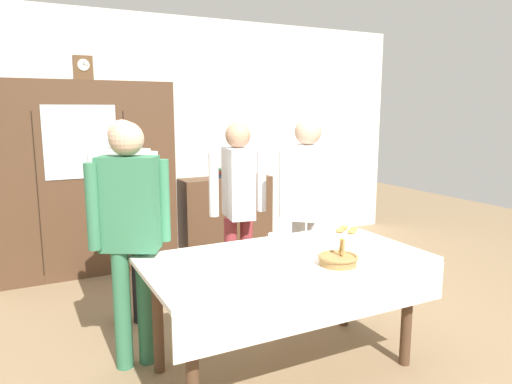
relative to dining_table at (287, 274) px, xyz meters
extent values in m
plane|color=#846B4C|center=(0.00, 0.23, -0.65)|extent=(12.00, 12.00, 0.00)
cube|color=silver|center=(0.00, 2.88, 0.70)|extent=(6.40, 0.10, 2.70)
cylinder|color=#4C3321|center=(-0.74, -0.29, -0.29)|extent=(0.07, 0.07, 0.73)
cylinder|color=#4C3321|center=(0.74, -0.29, -0.29)|extent=(0.07, 0.07, 0.73)
cylinder|color=#4C3321|center=(-0.74, 0.36, -0.29)|extent=(0.07, 0.07, 0.73)
cylinder|color=#4C3321|center=(0.74, 0.36, -0.29)|extent=(0.07, 0.07, 0.73)
cube|color=white|center=(0.00, 0.03, 0.09)|extent=(1.76, 0.93, 0.03)
cube|color=white|center=(0.00, -0.43, -0.05)|extent=(1.76, 0.01, 0.24)
cube|color=#4C3321|center=(-0.90, 2.59, 0.32)|extent=(1.86, 0.45, 1.95)
cube|color=silver|center=(-0.90, 2.36, 0.71)|extent=(0.67, 0.01, 0.70)
cube|color=black|center=(-1.31, 2.36, 0.22)|extent=(0.01, 0.01, 1.56)
cube|color=black|center=(-0.49, 2.36, 0.22)|extent=(0.01, 0.01, 1.56)
cube|color=brown|center=(-0.81, 2.59, 1.41)|extent=(0.18, 0.10, 0.24)
cylinder|color=white|center=(-0.81, 2.54, 1.44)|extent=(0.11, 0.01, 0.11)
cube|color=black|center=(-0.81, 2.53, 1.46)|extent=(0.00, 0.00, 0.04)
cube|color=black|center=(-0.79, 2.53, 1.44)|extent=(0.05, 0.00, 0.00)
cube|color=#4C3321|center=(0.72, 2.64, -0.21)|extent=(1.08, 0.35, 0.88)
cube|color=#2D5184|center=(0.72, 2.64, 0.24)|extent=(0.18, 0.23, 0.03)
cube|color=#99332D|center=(0.72, 2.64, 0.27)|extent=(0.13, 0.20, 0.03)
cube|color=#99332D|center=(0.72, 2.64, 0.30)|extent=(0.14, 0.19, 0.03)
cube|color=#3D754C|center=(0.72, 2.64, 0.32)|extent=(0.17, 0.22, 0.02)
cylinder|color=silver|center=(0.09, 0.35, 0.11)|extent=(0.13, 0.13, 0.01)
cylinder|color=silver|center=(0.09, 0.35, 0.14)|extent=(0.08, 0.08, 0.05)
torus|color=silver|center=(0.13, 0.35, 0.14)|extent=(0.04, 0.01, 0.04)
cylinder|color=white|center=(0.62, -0.06, 0.11)|extent=(0.13, 0.13, 0.01)
cylinder|color=white|center=(0.62, -0.06, 0.14)|extent=(0.08, 0.08, 0.05)
torus|color=white|center=(0.66, -0.06, 0.14)|extent=(0.04, 0.01, 0.04)
cylinder|color=#47230F|center=(0.62, -0.06, 0.16)|extent=(0.06, 0.06, 0.01)
cylinder|color=white|center=(0.31, 0.27, 0.11)|extent=(0.13, 0.13, 0.01)
cylinder|color=white|center=(0.31, 0.27, 0.14)|extent=(0.08, 0.08, 0.05)
torus|color=white|center=(0.34, 0.27, 0.14)|extent=(0.04, 0.01, 0.04)
cylinder|color=#47230F|center=(0.31, 0.27, 0.16)|extent=(0.06, 0.06, 0.01)
cylinder|color=silver|center=(-0.25, -0.24, 0.11)|extent=(0.13, 0.13, 0.01)
cylinder|color=silver|center=(-0.25, -0.24, 0.14)|extent=(0.08, 0.08, 0.05)
torus|color=silver|center=(-0.21, -0.24, 0.14)|extent=(0.04, 0.01, 0.04)
cylinder|color=silver|center=(-0.58, -0.02, 0.11)|extent=(0.13, 0.13, 0.01)
cylinder|color=silver|center=(-0.58, -0.02, 0.14)|extent=(0.08, 0.08, 0.05)
torus|color=silver|center=(-0.54, -0.02, 0.14)|extent=(0.04, 0.01, 0.04)
cylinder|color=#47230F|center=(-0.58, -0.02, 0.16)|extent=(0.06, 0.06, 0.01)
cylinder|color=#9E7542|center=(0.20, -0.25, 0.13)|extent=(0.22, 0.22, 0.05)
torus|color=#9E7542|center=(0.20, -0.25, 0.15)|extent=(0.24, 0.24, 0.02)
cylinder|color=tan|center=(0.23, -0.26, 0.20)|extent=(0.02, 0.02, 0.12)
cylinder|color=tan|center=(0.23, -0.25, 0.20)|extent=(0.04, 0.03, 0.12)
cylinder|color=tan|center=(0.23, -0.24, 0.20)|extent=(0.02, 0.03, 0.12)
cylinder|color=white|center=(0.70, 0.31, 0.11)|extent=(0.28, 0.28, 0.01)
ellipsoid|color=#BC7F3D|center=(0.75, 0.30, 0.13)|extent=(0.07, 0.05, 0.04)
ellipsoid|color=#BC7F3D|center=(0.71, 0.36, 0.13)|extent=(0.07, 0.05, 0.04)
ellipsoid|color=#BC7F3D|center=(0.64, 0.31, 0.13)|extent=(0.07, 0.05, 0.04)
ellipsoid|color=#BC7F3D|center=(0.69, 0.25, 0.13)|extent=(0.07, 0.05, 0.04)
cube|color=silver|center=(-0.21, 0.12, 0.11)|extent=(0.10, 0.01, 0.00)
ellipsoid|color=silver|center=(-0.15, 0.12, 0.11)|extent=(0.03, 0.02, 0.01)
cube|color=silver|center=(0.68, -0.27, 0.11)|extent=(0.10, 0.01, 0.00)
ellipsoid|color=silver|center=(0.73, -0.27, 0.11)|extent=(0.03, 0.02, 0.01)
cube|color=silver|center=(0.17, 0.18, 0.11)|extent=(0.10, 0.01, 0.00)
ellipsoid|color=silver|center=(0.22, 0.18, 0.11)|extent=(0.03, 0.02, 0.01)
cylinder|color=silver|center=(0.56, 0.77, -0.26)|extent=(0.11, 0.11, 0.79)
cylinder|color=silver|center=(0.71, 0.77, -0.26)|extent=(0.11, 0.11, 0.79)
cube|color=silver|center=(0.64, 0.77, 0.44)|extent=(0.39, 0.40, 0.60)
sphere|color=tan|center=(0.64, 0.77, 0.84)|extent=(0.21, 0.21, 0.21)
cylinder|color=silver|center=(0.42, 0.77, 0.44)|extent=(0.08, 0.08, 0.54)
cylinder|color=silver|center=(0.86, 0.77, 0.44)|extent=(0.08, 0.08, 0.54)
cylinder|color=#933338|center=(0.10, 1.11, -0.27)|extent=(0.11, 0.11, 0.78)
cylinder|color=#933338|center=(0.25, 1.11, -0.27)|extent=(0.11, 0.11, 0.78)
cube|color=silver|center=(0.18, 1.11, 0.41)|extent=(0.26, 0.39, 0.58)
sphere|color=tan|center=(0.18, 1.11, 0.81)|extent=(0.21, 0.21, 0.21)
cylinder|color=silver|center=(-0.04, 1.11, 0.41)|extent=(0.08, 0.08, 0.52)
cylinder|color=silver|center=(0.40, 1.11, 0.41)|extent=(0.08, 0.08, 0.52)
cylinder|color=#232328|center=(-0.82, 1.15, -0.26)|extent=(0.11, 0.11, 0.79)
cylinder|color=#232328|center=(-0.67, 1.15, -0.26)|extent=(0.11, 0.11, 0.79)
cube|color=silver|center=(-0.75, 1.15, 0.43)|extent=(0.37, 0.41, 0.59)
sphere|color=#DBB293|center=(-0.75, 1.15, 0.84)|extent=(0.21, 0.21, 0.21)
cylinder|color=silver|center=(-0.97, 1.15, 0.43)|extent=(0.08, 0.08, 0.53)
cylinder|color=silver|center=(-0.53, 1.15, 0.43)|extent=(0.08, 0.08, 0.53)
cylinder|color=#33704C|center=(-0.93, 0.51, -0.26)|extent=(0.11, 0.11, 0.79)
cylinder|color=#33704C|center=(-0.78, 0.51, -0.26)|extent=(0.11, 0.11, 0.79)
cube|color=#33704C|center=(-0.85, 0.51, 0.44)|extent=(0.41, 0.35, 0.59)
sphere|color=tan|center=(-0.85, 0.51, 0.84)|extent=(0.21, 0.21, 0.21)
cylinder|color=#33704C|center=(-1.07, 0.51, 0.44)|extent=(0.08, 0.08, 0.53)
cylinder|color=#33704C|center=(-0.63, 0.51, 0.44)|extent=(0.08, 0.08, 0.53)
camera|label=1|loc=(-1.46, -2.43, 1.02)|focal=33.17mm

